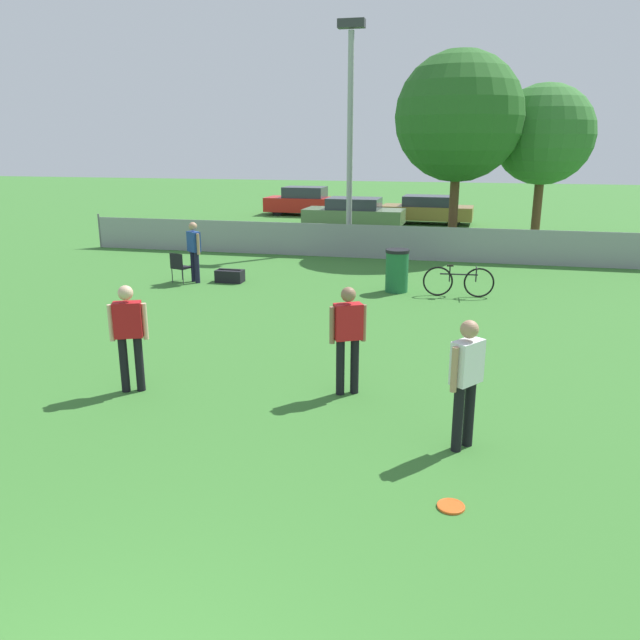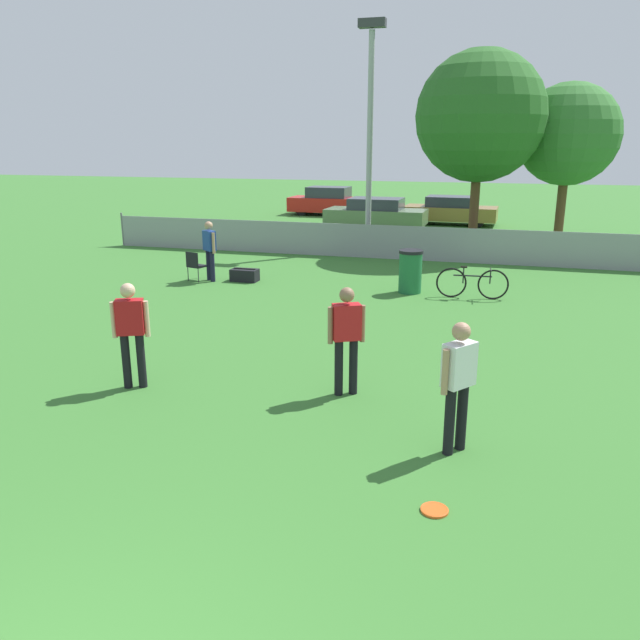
# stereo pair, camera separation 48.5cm
# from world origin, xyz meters

# --- Properties ---
(fence_backline) EXTENTS (21.73, 0.07, 1.21)m
(fence_backline) POSITION_xyz_m (0.00, 18.00, 0.55)
(fence_backline) COLOR gray
(fence_backline) RESTS_ON ground_plane
(light_pole) EXTENTS (0.90, 0.36, 7.59)m
(light_pole) POSITION_xyz_m (-1.91, 19.68, 4.54)
(light_pole) COLOR #9E9EA3
(light_pole) RESTS_ON ground_plane
(tree_near_pole) EXTENTS (4.32, 4.32, 6.70)m
(tree_near_pole) POSITION_xyz_m (1.70, 20.27, 4.52)
(tree_near_pole) COLOR brown
(tree_near_pole) RESTS_ON ground_plane
(tree_far_right) EXTENTS (3.48, 3.48, 5.71)m
(tree_far_right) POSITION_xyz_m (4.63, 21.71, 3.95)
(tree_far_right) COLOR brown
(tree_far_right) RESTS_ON ground_plane
(player_defender_red) EXTENTS (0.51, 0.39, 1.67)m
(player_defender_red) POSITION_xyz_m (0.55, 6.46, 0.98)
(player_defender_red) COLOR black
(player_defender_red) RESTS_ON ground_plane
(player_receiver_white) EXTENTS (0.42, 0.48, 1.67)m
(player_receiver_white) POSITION_xyz_m (2.29, 5.05, 0.98)
(player_receiver_white) COLOR black
(player_receiver_white) RESTS_ON ground_plane
(player_thrower_red) EXTENTS (0.53, 0.36, 1.67)m
(player_thrower_red) POSITION_xyz_m (-2.69, 5.81, 0.98)
(player_thrower_red) COLOR black
(player_thrower_red) RESTS_ON ground_plane
(spectator_in_blue) EXTENTS (0.46, 0.41, 1.65)m
(spectator_in_blue) POSITION_xyz_m (-4.98, 13.27, 0.95)
(spectator_in_blue) COLOR #191933
(spectator_in_blue) RESTS_ON ground_plane
(frisbee_disc) EXTENTS (0.29, 0.29, 0.03)m
(frisbee_disc) POSITION_xyz_m (2.20, 3.66, 0.01)
(frisbee_disc) COLOR #E5591E
(frisbee_disc) RESTS_ON ground_plane
(folding_chair_sideline) EXTENTS (0.55, 0.56, 0.82)m
(folding_chair_sideline) POSITION_xyz_m (-5.37, 13.15, 0.47)
(folding_chair_sideline) COLOR #333338
(folding_chair_sideline) RESTS_ON ground_plane
(bicycle_sideline) EXTENTS (1.74, 0.44, 0.80)m
(bicycle_sideline) POSITION_xyz_m (2.07, 13.21, 0.38)
(bicycle_sideline) COLOR black
(bicycle_sideline) RESTS_ON ground_plane
(trash_bin) EXTENTS (0.61, 0.61, 1.09)m
(trash_bin) POSITION_xyz_m (0.52, 13.41, 0.55)
(trash_bin) COLOR #1E6638
(trash_bin) RESTS_ON ground_plane
(gear_bag_sideline) EXTENTS (0.75, 0.41, 0.36)m
(gear_bag_sideline) POSITION_xyz_m (-4.07, 13.50, 0.17)
(gear_bag_sideline) COLOR black
(gear_bag_sideline) RESTS_ON ground_plane
(parked_car_red) EXTENTS (4.11, 1.84, 1.46)m
(parked_car_red) POSITION_xyz_m (-6.18, 29.90, 0.70)
(parked_car_red) COLOR black
(parked_car_red) RESTS_ON ground_plane
(parked_car_olive) EXTENTS (4.44, 1.94, 1.34)m
(parked_car_olive) POSITION_xyz_m (-2.74, 25.30, 0.66)
(parked_car_olive) COLOR black
(parked_car_olive) RESTS_ON ground_plane
(parked_car_tan) EXTENTS (4.28, 1.91, 1.30)m
(parked_car_tan) POSITION_xyz_m (0.33, 27.67, 0.64)
(parked_car_tan) COLOR black
(parked_car_tan) RESTS_ON ground_plane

